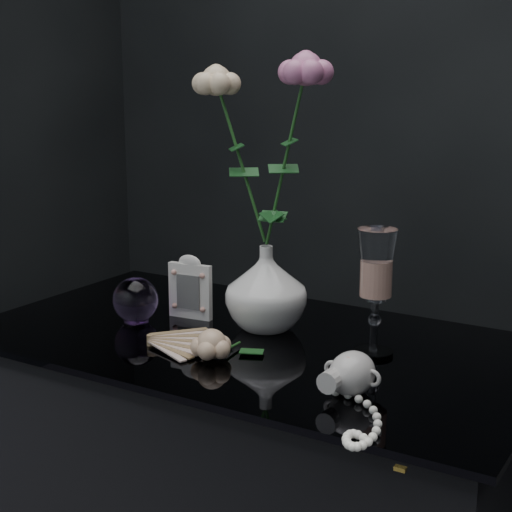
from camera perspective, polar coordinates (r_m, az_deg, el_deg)
The scene contains 8 objects.
vase at distance 1.49m, azimuth 0.74°, elevation -2.34°, with size 0.16×0.16×0.16m, color white.
wine_glass at distance 1.36m, azimuth 8.68°, elevation -2.66°, with size 0.07×0.07×0.22m, color white, non-canonical shape.
picture_frame at distance 1.57m, azimuth -4.81°, elevation -2.23°, with size 0.10×0.07×0.13m, color white, non-canonical shape.
paperweight at distance 1.56m, azimuth -8.75°, elevation -3.17°, with size 0.09×0.09×0.09m, color #B582D4, non-canonical shape.
paper_fan at distance 1.43m, azimuth -7.68°, elevation -6.00°, with size 0.23×0.18×0.02m, color beige, non-canonical shape.
loose_rose at distance 1.35m, azimuth -3.25°, elevation -6.43°, with size 0.12×0.16×0.05m, color beige, non-canonical shape.
pearl_jar at distance 1.21m, azimuth 7.00°, elevation -8.34°, with size 0.24×0.25×0.07m, color silver, non-canonical shape.
roses at distance 1.45m, azimuth 0.50°, elevation 8.37°, with size 0.25×0.12×0.41m.
Camera 1 is at (0.72, -1.13, 1.24)m, focal length 55.00 mm.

